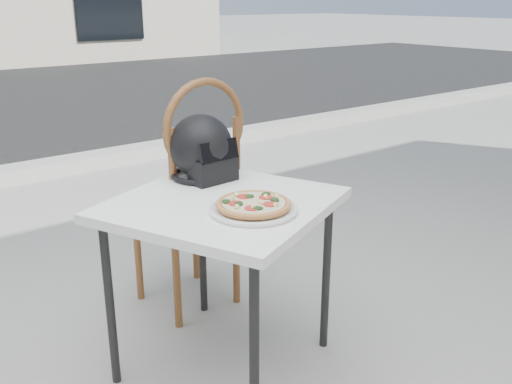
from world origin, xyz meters
TOP-DOWN VIEW (x-y plane):
  - cafe_table_main at (0.48, -0.05)m, footprint 0.98×0.98m
  - plate at (0.49, -0.22)m, footprint 0.39×0.39m
  - pizza at (0.49, -0.22)m, footprint 0.27×0.27m
  - helmet at (0.57, 0.22)m, footprint 0.28×0.29m
  - cafe_chair_main at (0.63, 0.40)m, footprint 0.45×0.45m

SIDE VIEW (x-z plane):
  - cafe_chair_main at x=0.63m, z-range 0.06..1.17m
  - cafe_table_main at x=0.48m, z-range 0.29..1.00m
  - plate at x=0.49m, z-range 0.71..0.73m
  - pizza at x=0.49m, z-range 0.72..0.75m
  - helmet at x=0.57m, z-range 0.69..0.96m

